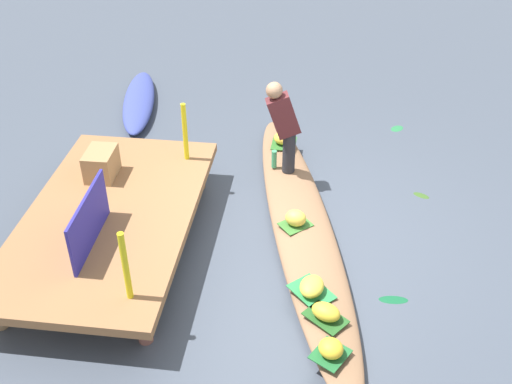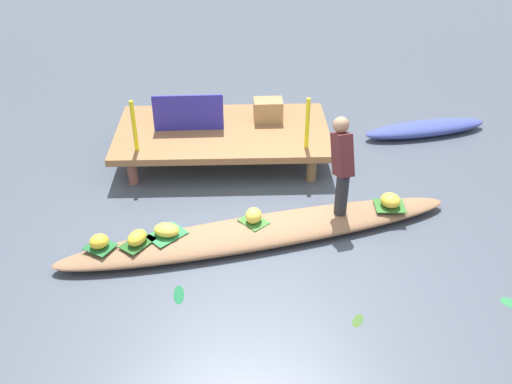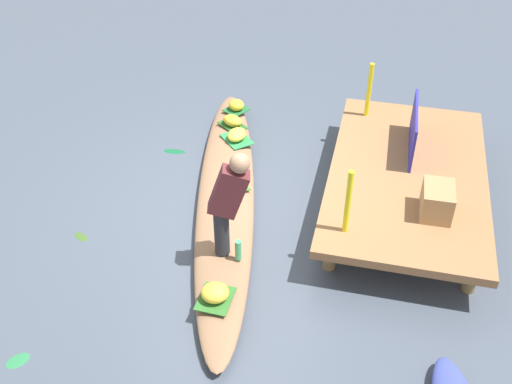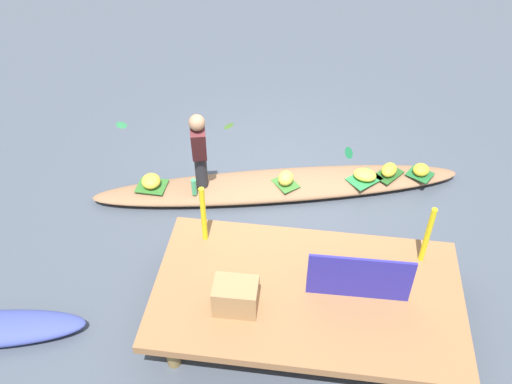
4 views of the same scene
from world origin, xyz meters
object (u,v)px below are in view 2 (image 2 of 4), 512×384
Objects in this scene: water_bottle at (343,196)px; market_banner at (188,113)px; banana_bunch_3 at (390,200)px; moored_boat at (425,128)px; banana_bunch_0 at (167,230)px; banana_bunch_1 at (137,238)px; produce_crate at (268,110)px; vendor_boat at (262,232)px; banana_bunch_2 at (99,241)px; vendor_person at (342,161)px; banana_bunch_4 at (254,215)px.

market_banner is at bearing 141.62° from water_bottle.
banana_bunch_3 is 3.22m from market_banner.
moored_boat is 6.92× the size of banana_bunch_0.
banana_bunch_1 is 3.22m from banana_bunch_3.
banana_bunch_1 is at bearing -102.30° from market_banner.
banana_bunch_3 reaches higher than moored_boat.
banana_bunch_0 is 2.30m from market_banner.
water_bottle is at bearing -65.79° from produce_crate.
vendor_boat is 2.36× the size of moored_boat.
banana_bunch_0 is 0.79m from banana_bunch_2.
market_banner is (-1.00, 2.08, 0.66)m from vendor_boat.
vendor_boat is at bearing 11.91° from banana_bunch_1.
banana_bunch_3 is 0.92m from vendor_person.
banana_bunch_4 is 2.35m from produce_crate.
produce_crate is (-1.47, 2.02, 0.36)m from banana_bunch_3.
vendor_boat is 1.18m from water_bottle.
market_banner reaches higher than vendor_boat.
banana_bunch_4 is 2.25m from market_banner.
banana_bunch_4 is 0.23× the size of market_banner.
vendor_boat is 18.30× the size of banana_bunch_3.
produce_crate reaches higher than banana_bunch_3.
produce_crate is (0.20, 2.38, 0.55)m from vendor_boat.
banana_bunch_1 is 2.66m from water_bottle.
vendor_boat is at bearing 10.94° from banana_bunch_2.
moored_boat is at bearing 42.35° from banana_bunch_4.
water_bottle is (-0.60, 0.07, 0.03)m from banana_bunch_3.
vendor_boat is at bearing -167.83° from banana_bunch_3.
banana_bunch_3 is (2.82, 0.52, 0.01)m from banana_bunch_0.
market_banner reaches higher than moored_boat.
water_bottle is 2.16m from produce_crate.
moored_boat is 9.42× the size of banana_bunch_2.
banana_bunch_1 is at bearing -164.43° from banana_bunch_4.
water_bottle is (2.22, 0.60, 0.04)m from banana_bunch_0.
vendor_person is (1.09, 0.25, 0.60)m from banana_bunch_4.
banana_bunch_3 is 1.79m from banana_bunch_4.
banana_bunch_4 is 1.27m from vendor_person.
produce_crate is (2.10, 2.75, 0.37)m from banana_bunch_2.
moored_boat is at bearing 30.39° from vendor_boat.
banana_bunch_1 is (-0.33, -0.15, 0.00)m from banana_bunch_0.
vendor_person is 2.66m from market_banner.
water_bottle is 0.23× the size of market_banner.
moored_boat is 8.89× the size of banana_bunch_4.
banana_bunch_0 is at bearing -164.91° from water_bottle.
banana_bunch_3 is 2.53m from produce_crate.
moored_boat is 5.68m from banana_bunch_2.
vendor_person is (2.47, 0.63, 0.62)m from banana_bunch_1.
banana_bunch_0 is 0.25× the size of vendor_person.
banana_bunch_3 is 1.15× the size of banana_bunch_4.
banana_bunch_3 is at bearing 12.05° from banana_bunch_1.
moored_boat is at bearing 7.92° from produce_crate.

